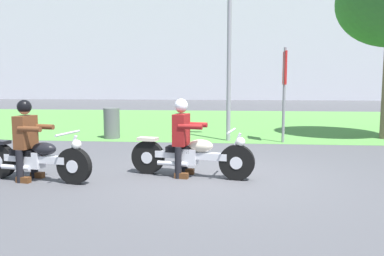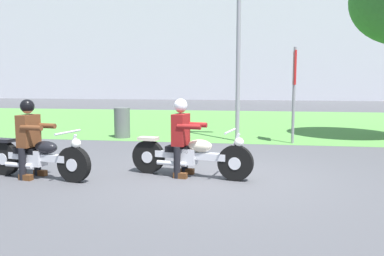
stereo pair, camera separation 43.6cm
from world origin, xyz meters
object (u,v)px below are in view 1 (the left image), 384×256
Objects in this scene: motorcycle_lead at (191,156)px; motorcycle_follow at (36,159)px; sign_banner at (284,80)px; trash_can at (112,123)px; rider_follow at (27,134)px; streetlight_pole at (234,25)px; rider_lead at (182,131)px.

motorcycle_lead is 2.66m from motorcycle_follow.
sign_banner reaches higher than motorcycle_lead.
motorcycle_lead reaches higher than motorcycle_follow.
motorcycle_follow is 5.08m from trash_can.
sign_banner is at bearing 55.98° from motorcycle_follow.
rider_follow is 6.87m from sign_banner.
rider_follow is at bearing -136.24° from sign_banner.
sign_banner reaches higher than motorcycle_follow.
streetlight_pole is (3.36, 4.93, 2.86)m from motorcycle_follow.
trash_can is (-2.66, 4.50, -0.36)m from rider_lead.
rider_follow is (-2.77, -0.51, 0.42)m from motorcycle_lead.
trash_can is at bearing 132.90° from motorcycle_lead.
rider_lead is 0.27× the size of streetlight_pole.
sign_banner is (2.15, 4.20, 1.34)m from motorcycle_lead.
rider_follow is 0.27× the size of streetlight_pole.
streetlight_pole is at bearing 172.18° from sign_banner.
rider_follow is 0.53× the size of sign_banner.
rider_follow is at bearing -89.39° from trash_can.
rider_lead is 4.85m from sign_banner.
sign_banner is (4.92, 4.71, 0.92)m from rider_follow.
trash_can is (-2.82, 4.54, 0.07)m from motorcycle_lead.
motorcycle_lead is at bearing 21.38° from rider_follow.
rider_lead reaches higher than trash_can.
rider_lead is 2.66m from rider_follow.
rider_lead is (-0.17, 0.03, 0.43)m from motorcycle_lead.
motorcycle_lead is at bearing -99.80° from streetlight_pole.
sign_banner is (1.39, -0.19, -1.51)m from streetlight_pole.
streetlight_pole reaches higher than rider_follow.
streetlight_pole is (0.92, 4.36, 2.43)m from rider_lead.
rider_lead is 1.54× the size of trash_can.
streetlight_pole is 1.96× the size of sign_banner.
trash_can is at bearing 131.57° from rider_lead.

